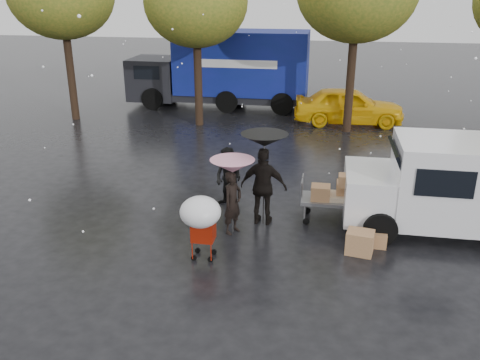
% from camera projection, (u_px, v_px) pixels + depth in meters
% --- Properties ---
extents(ground, '(90.00, 90.00, 0.00)m').
position_uv_depth(ground, '(241.00, 245.00, 11.33)').
color(ground, black).
rests_on(ground, ground).
extents(person_pink, '(0.57, 0.65, 1.50)m').
position_uv_depth(person_pink, '(233.00, 203.00, 11.65)').
color(person_pink, black).
rests_on(person_pink, ground).
extents(person_middle, '(0.98, 0.91, 1.61)m').
position_uv_depth(person_middle, '(229.00, 178.00, 12.97)').
color(person_middle, black).
rests_on(person_middle, ground).
extents(person_black, '(1.15, 0.57, 1.90)m').
position_uv_depth(person_black, '(264.00, 187.00, 12.04)').
color(person_black, black).
rests_on(person_black, ground).
extents(umbrella_pink, '(1.01, 1.01, 1.80)m').
position_uv_depth(umbrella_pink, '(232.00, 166.00, 11.33)').
color(umbrella_pink, '#4C4C4C').
rests_on(umbrella_pink, ground).
extents(umbrella_black, '(1.10, 1.10, 2.25)m').
position_uv_depth(umbrella_black, '(264.00, 140.00, 11.62)').
color(umbrella_black, '#4C4C4C').
rests_on(umbrella_black, ground).
extents(vendor_cart, '(1.52, 0.80, 1.27)m').
position_uv_depth(vendor_cart, '(336.00, 194.00, 12.22)').
color(vendor_cart, slate).
rests_on(vendor_cart, ground).
extents(shopping_cart, '(0.84, 0.84, 1.46)m').
position_uv_depth(shopping_cart, '(201.00, 215.00, 10.28)').
color(shopping_cart, '#9E1B09').
rests_on(shopping_cart, ground).
extents(white_van, '(4.91, 2.18, 2.20)m').
position_uv_depth(white_van, '(462.00, 185.00, 11.54)').
color(white_van, white).
rests_on(white_van, ground).
extents(blue_truck, '(8.30, 2.60, 3.50)m').
position_uv_depth(blue_truck, '(224.00, 69.00, 23.54)').
color(blue_truck, navy).
rests_on(blue_truck, ground).
extents(box_ground_near, '(0.64, 0.54, 0.51)m').
position_uv_depth(box_ground_near, '(360.00, 242.00, 10.91)').
color(box_ground_near, '#9B7043').
rests_on(box_ground_near, ground).
extents(box_ground_far, '(0.45, 0.36, 0.33)m').
position_uv_depth(box_ground_far, '(377.00, 239.00, 11.22)').
color(box_ground_far, '#9B7043').
rests_on(box_ground_far, ground).
extents(yellow_taxi, '(4.55, 2.05, 1.52)m').
position_uv_depth(yellow_taxi, '(349.00, 106.00, 20.95)').
color(yellow_taxi, yellow).
rests_on(yellow_taxi, ground).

